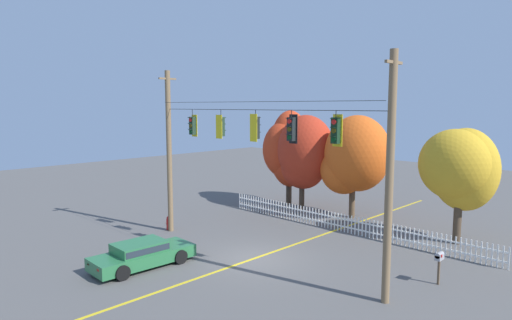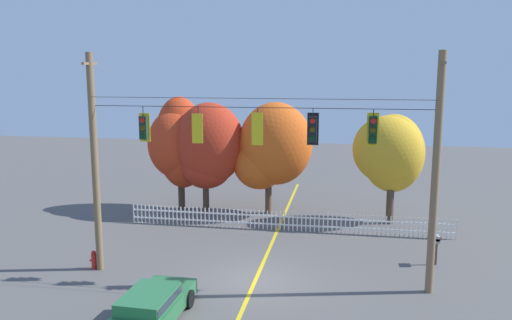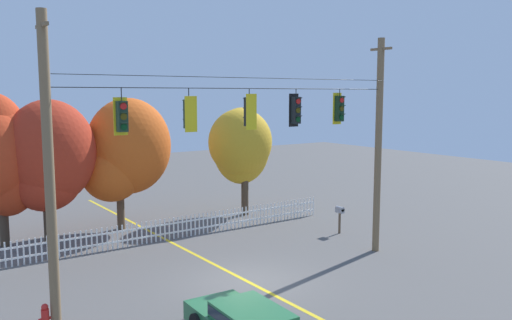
{
  "view_description": "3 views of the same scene",
  "coord_description": "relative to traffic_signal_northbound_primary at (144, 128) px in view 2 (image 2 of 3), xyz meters",
  "views": [
    {
      "loc": [
        14.13,
        -14.35,
        7.1
      ],
      "look_at": [
        0.08,
        0.03,
        4.65
      ],
      "focal_mm": 31.32,
      "sensor_mm": 36.0,
      "label": 1
    },
    {
      "loc": [
        3.43,
        -19.49,
        8.34
      ],
      "look_at": [
        0.0,
        0.09,
        4.88
      ],
      "focal_mm": 36.56,
      "sensor_mm": 36.0,
      "label": 2
    },
    {
      "loc": [
        -10.36,
        -15.34,
        6.75
      ],
      "look_at": [
        0.41,
        0.05,
        4.39
      ],
      "focal_mm": 37.34,
      "sensor_mm": 36.0,
      "label": 3
    }
  ],
  "objects": [
    {
      "name": "ground",
      "position": [
        4.51,
        -0.01,
        -6.07
      ],
      "size": [
        80.0,
        80.0,
        0.0
      ],
      "primitive_type": "plane",
      "color": "#565451"
    },
    {
      "name": "signal_support_span",
      "position": [
        4.51,
        -0.01,
        -1.48
      ],
      "size": [
        13.65,
        1.1,
        9.02
      ],
      "color": "brown",
      "rests_on": "ground"
    },
    {
      "name": "traffic_signal_northbound_secondary",
      "position": [
        6.69,
        0.0,
        0.06
      ],
      "size": [
        0.43,
        0.38,
        1.4
      ],
      "color": "black"
    },
    {
      "name": "autumn_maple_far_west",
      "position": [
        10.29,
        9.17,
        -2.11
      ],
      "size": [
        3.88,
        3.34,
        5.98
      ],
      "color": "#473828",
      "rests_on": "ground"
    },
    {
      "name": "fire_hydrant",
      "position": [
        -2.46,
        0.02,
        -5.68
      ],
      "size": [
        0.38,
        0.22,
        0.79
      ],
      "color": "red",
      "rests_on": "ground"
    },
    {
      "name": "autumn_oak_far_east",
      "position": [
        3.65,
        9.56,
        -2.15
      ],
      "size": [
        4.55,
        3.54,
        6.54
      ],
      "color": "brown",
      "rests_on": "ground"
    },
    {
      "name": "traffic_signal_westbound_side",
      "position": [
        8.9,
        0.0,
        0.09
      ],
      "size": [
        0.43,
        0.38,
        1.39
      ],
      "color": "black"
    },
    {
      "name": "traffic_signal_northbound_primary",
      "position": [
        0.0,
        0.0,
        0.0
      ],
      "size": [
        0.43,
        0.38,
        1.43
      ],
      "color": "black"
    },
    {
      "name": "traffic_signal_southbound_primary",
      "position": [
        2.25,
        -0.02,
        0.02
      ],
      "size": [
        0.43,
        0.38,
        1.41
      ],
      "color": "black"
    },
    {
      "name": "white_picket_fence",
      "position": [
        4.99,
        6.68,
        -5.55
      ],
      "size": [
        16.99,
        0.06,
        1.03
      ],
      "color": "white",
      "rests_on": "ground"
    },
    {
      "name": "roadside_mailbox",
      "position": [
        11.91,
        2.96,
        -4.99
      ],
      "size": [
        0.25,
        0.44,
        1.33
      ],
      "color": "brown",
      "rests_on": "ground"
    },
    {
      "name": "parked_car",
      "position": [
        1.73,
        -4.25,
        -5.46
      ],
      "size": [
        2.0,
        4.62,
        1.15
      ],
      "color": "#286B3D",
      "rests_on": "ground"
    },
    {
      "name": "lane_centerline_stripe",
      "position": [
        4.51,
        -0.01,
        -6.07
      ],
      "size": [
        0.16,
        36.0,
        0.01
      ],
      "primitive_type": "cube",
      "color": "gold",
      "rests_on": "ground"
    },
    {
      "name": "traffic_signal_eastbound_side",
      "position": [
        4.6,
        -0.02,
        0.05
      ],
      "size": [
        0.43,
        0.38,
        1.42
      ],
      "color": "black"
    },
    {
      "name": "autumn_maple_mid",
      "position": [
        0.15,
        9.35,
        -2.11
      ],
      "size": [
        4.06,
        3.46,
        6.5
      ],
      "color": "#473828",
      "rests_on": "ground"
    },
    {
      "name": "autumn_maple_near_fence",
      "position": [
        -1.82,
        9.89,
        -2.01
      ],
      "size": [
        3.63,
        3.22,
        6.77
      ],
      "color": "#473828",
      "rests_on": "ground"
    }
  ]
}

